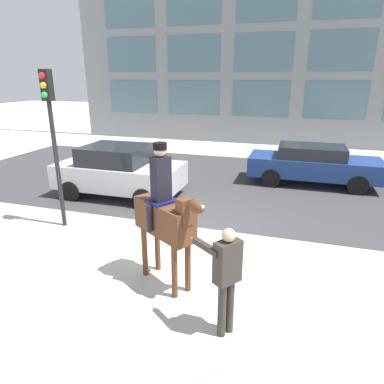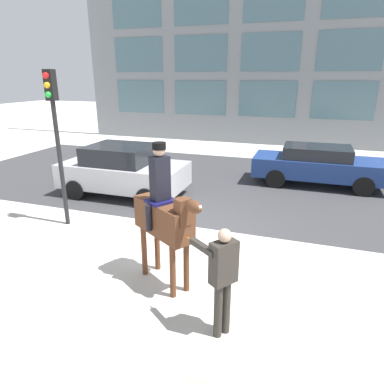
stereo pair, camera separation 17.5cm
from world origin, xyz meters
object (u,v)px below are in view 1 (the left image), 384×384
at_px(street_car_near_lane, 119,171).
at_px(traffic_light, 52,126).
at_px(pedestrian_bystander, 226,274).
at_px(street_car_far_lane, 313,164).
at_px(mounted_horse_lead, 165,215).

height_order(street_car_near_lane, traffic_light, traffic_light).
xyz_separation_m(street_car_near_lane, traffic_light, (-0.26, -2.66, 1.81)).
relative_size(pedestrian_bystander, street_car_far_lane, 0.39).
xyz_separation_m(mounted_horse_lead, pedestrian_bystander, (1.34, -1.01, -0.36)).
distance_m(mounted_horse_lead, traffic_light, 4.19).
xyz_separation_m(street_car_far_lane, traffic_light, (-6.42, -5.86, 1.89)).
xyz_separation_m(pedestrian_bystander, street_car_near_lane, (-4.69, 5.38, -0.20)).
bearing_deg(mounted_horse_lead, street_car_far_lane, 102.19).
relative_size(street_car_far_lane, traffic_light, 1.16).
relative_size(pedestrian_bystander, traffic_light, 0.45).
distance_m(mounted_horse_lead, pedestrian_bystander, 1.72).
relative_size(mounted_horse_lead, pedestrian_bystander, 1.53).
relative_size(street_car_near_lane, traffic_light, 1.03).
height_order(pedestrian_bystander, street_car_near_lane, pedestrian_bystander).
bearing_deg(pedestrian_bystander, mounted_horse_lead, -0.37).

